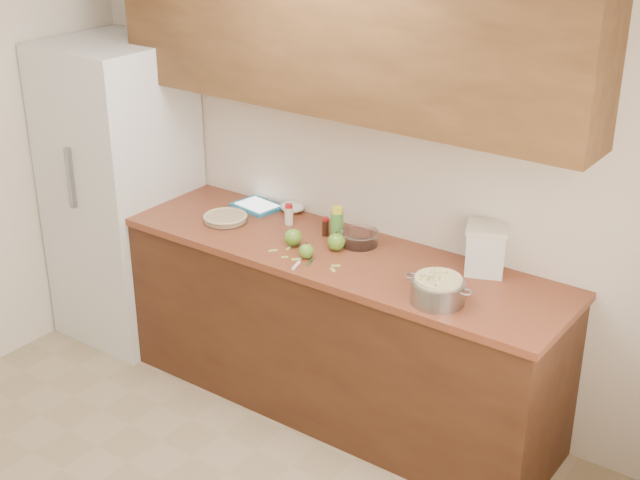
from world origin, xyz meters
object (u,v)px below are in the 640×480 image
Objects in this scene: colander at (438,290)px; tablet at (257,206)px; pie at (225,218)px; flour_canister at (486,248)px.

tablet is (-1.38, 0.40, -0.05)m from colander.
pie is at bearing 174.20° from colander.
pie is 0.75× the size of colander.
flour_canister is (1.42, 0.27, 0.10)m from pie.
tablet is at bearing -179.64° from flour_canister.
flour_canister is 1.41m from tablet.
colander is 1.44m from tablet.
flour_canister is at bearing 10.73° from pie.
pie reaches higher than tablet.
colander is 0.42m from flour_canister.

